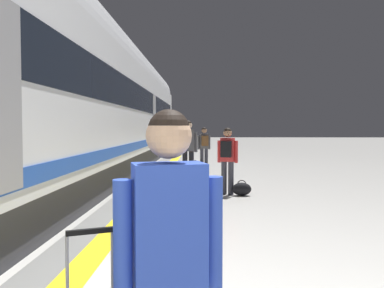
# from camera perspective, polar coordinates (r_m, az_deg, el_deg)

# --- Properties ---
(safety_line_strip) EXTENTS (0.36, 80.00, 0.01)m
(safety_line_strip) POSITION_cam_1_polar(r_m,az_deg,el_deg) (10.68, -5.81, -6.05)
(safety_line_strip) COLOR yellow
(safety_line_strip) RESTS_ON ground
(tactile_edge_band) EXTENTS (0.63, 80.00, 0.01)m
(tactile_edge_band) POSITION_cam_1_polar(r_m,az_deg,el_deg) (10.73, -7.59, -6.02)
(tactile_edge_band) COLOR slate
(tactile_edge_band) RESTS_ON ground
(high_speed_train) EXTENTS (2.94, 36.54, 4.97)m
(high_speed_train) POSITION_cam_1_polar(r_m,az_deg,el_deg) (10.22, -18.53, 7.52)
(high_speed_train) COLOR #38383D
(high_speed_train) RESTS_ON ground
(traveller_foreground) EXTENTS (0.50, 0.28, 1.66)m
(traveller_foreground) POSITION_cam_1_polar(r_m,az_deg,el_deg) (1.97, -3.25, -15.73)
(traveller_foreground) COLOR brown
(traveller_foreground) RESTS_ON ground
(passenger_near) EXTENTS (0.47, 0.36, 1.56)m
(passenger_near) POSITION_cam_1_polar(r_m,az_deg,el_deg) (9.40, 5.01, -1.56)
(passenger_near) COLOR #383842
(passenger_near) RESTS_ON ground
(duffel_bag_near) EXTENTS (0.44, 0.26, 0.36)m
(duffel_bag_near) POSITION_cam_1_polar(r_m,az_deg,el_deg) (9.38, 7.04, -6.32)
(duffel_bag_near) COLOR black
(duffel_bag_near) RESTS_ON ground
(passenger_mid) EXTENTS (0.55, 0.24, 1.76)m
(passenger_mid) POSITION_cam_1_polar(r_m,az_deg,el_deg) (11.71, -0.55, -0.27)
(passenger_mid) COLOR black
(passenger_mid) RESTS_ON ground
(duffel_bag_mid) EXTENTS (0.44, 0.26, 0.36)m
(duffel_bag_mid) POSITION_cam_1_polar(r_m,az_deg,el_deg) (11.67, 1.01, -4.58)
(duffel_bag_mid) COLOR navy
(duffel_bag_mid) RESTS_ON ground
(passenger_far) EXTENTS (0.48, 0.35, 1.56)m
(passenger_far) POSITION_cam_1_polar(r_m,az_deg,el_deg) (14.89, 1.73, -0.07)
(passenger_far) COLOR #383842
(passenger_far) RESTS_ON ground
(duffel_bag_far) EXTENTS (0.44, 0.26, 0.36)m
(duffel_bag_far) POSITION_cam_1_polar(r_m,az_deg,el_deg) (14.75, 0.47, -3.11)
(duffel_bag_far) COLOR black
(duffel_bag_far) RESTS_ON ground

